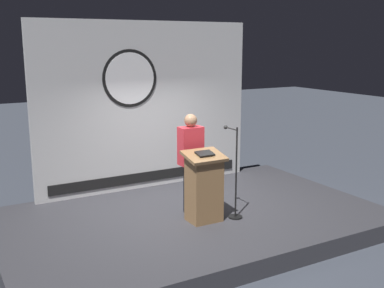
{
  "coord_description": "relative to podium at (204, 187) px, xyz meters",
  "views": [
    {
      "loc": [
        -3.79,
        -6.71,
        3.19
      ],
      "look_at": [
        0.01,
        0.03,
        1.52
      ],
      "focal_mm": 44.18,
      "sensor_mm": 36.0,
      "label": 1
    }
  ],
  "objects": [
    {
      "name": "microphone_stand",
      "position": [
        0.53,
        -0.11,
        -0.03
      ],
      "size": [
        0.24,
        0.49,
        1.55
      ],
      "color": "black",
      "rests_on": "stage_platform"
    },
    {
      "name": "podium",
      "position": [
        0.0,
        0.0,
        0.0
      ],
      "size": [
        0.64,
        0.5,
        1.18
      ],
      "color": "olive",
      "rests_on": "stage_platform"
    },
    {
      "name": "ground_plane",
      "position": [
        -0.01,
        0.37,
        -0.88
      ],
      "size": [
        40.0,
        40.0,
        0.0
      ],
      "primitive_type": "plane",
      "color": "#383D47"
    },
    {
      "name": "banner_display",
      "position": [
        -0.02,
        2.22,
        1.07
      ],
      "size": [
        4.52,
        0.12,
        3.31
      ],
      "color": "silver",
      "rests_on": "stage_platform"
    },
    {
      "name": "stage_platform",
      "position": [
        -0.01,
        0.37,
        -0.73
      ],
      "size": [
        6.4,
        4.0,
        0.3
      ],
      "primitive_type": "cube",
      "color": "#333338",
      "rests_on": "ground"
    },
    {
      "name": "speaker_person",
      "position": [
        0.02,
        0.48,
        0.3
      ],
      "size": [
        0.4,
        0.26,
        1.72
      ],
      "color": "black",
      "rests_on": "stage_platform"
    }
  ]
}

